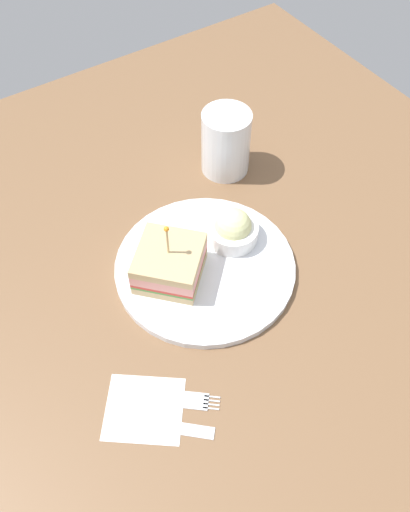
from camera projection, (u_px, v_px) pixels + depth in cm
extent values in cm
cube|color=brown|center=(205.00, 273.00, 78.62)|extent=(109.28, 109.28, 2.00)
cylinder|color=white|center=(205.00, 267.00, 77.37)|extent=(26.03, 26.03, 1.14)
cube|color=tan|center=(170.00, 271.00, 75.38)|extent=(12.51, 12.51, 1.30)
cube|color=#478438|center=(170.00, 268.00, 74.70)|extent=(12.51, 12.51, 0.40)
cube|color=red|center=(170.00, 266.00, 74.34)|extent=(12.51, 12.51, 0.50)
cube|color=#E59389|center=(169.00, 261.00, 73.49)|extent=(12.51, 12.51, 1.63)
cube|color=tan|center=(169.00, 255.00, 72.32)|extent=(12.51, 12.51, 1.30)
cylinder|color=tan|center=(168.00, 242.00, 70.14)|extent=(0.30, 0.30, 5.47)
sphere|color=orange|center=(166.00, 229.00, 67.96)|extent=(0.70, 0.70, 0.70)
cylinder|color=white|center=(233.00, 232.00, 78.80)|extent=(7.54, 7.54, 2.67)
sphere|color=beige|center=(233.00, 226.00, 77.70)|extent=(5.43, 5.43, 5.43)
cylinder|color=silver|center=(225.00, 151.00, 87.67)|extent=(6.99, 6.99, 7.32)
cylinder|color=white|center=(226.00, 142.00, 86.23)|extent=(7.94, 7.94, 10.94)
cube|color=white|center=(144.00, 409.00, 65.11)|extent=(12.43, 12.62, 0.15)
cube|color=silver|center=(147.00, 395.00, 66.04)|extent=(5.57, 6.54, 0.35)
cube|color=silver|center=(194.00, 400.00, 65.64)|extent=(3.99, 4.18, 0.35)
cube|color=silver|center=(211.00, 408.00, 65.04)|extent=(1.42, 1.65, 0.35)
cube|color=silver|center=(211.00, 404.00, 65.34)|extent=(1.42, 1.65, 0.35)
cube|color=silver|center=(212.00, 400.00, 65.64)|extent=(1.42, 1.65, 0.35)
cube|color=silver|center=(212.00, 397.00, 65.93)|extent=(1.42, 1.65, 0.35)
cube|color=silver|center=(141.00, 422.00, 64.02)|extent=(5.30, 5.80, 0.35)
cube|color=silver|center=(185.00, 429.00, 63.51)|extent=(5.80, 6.21, 0.24)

